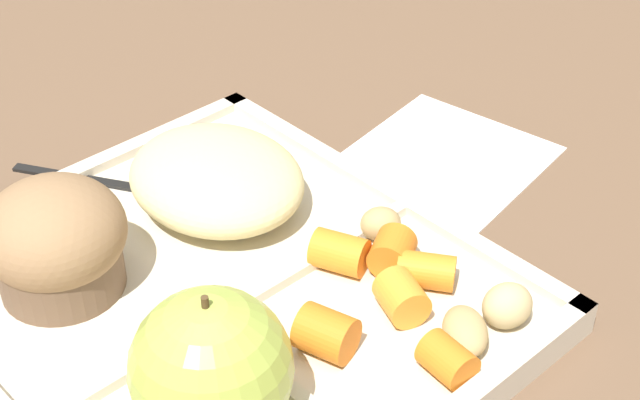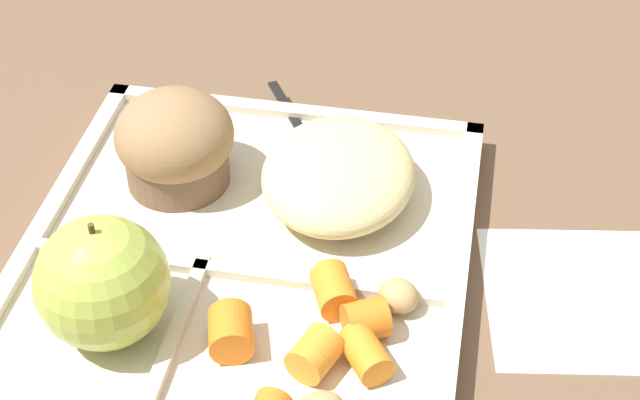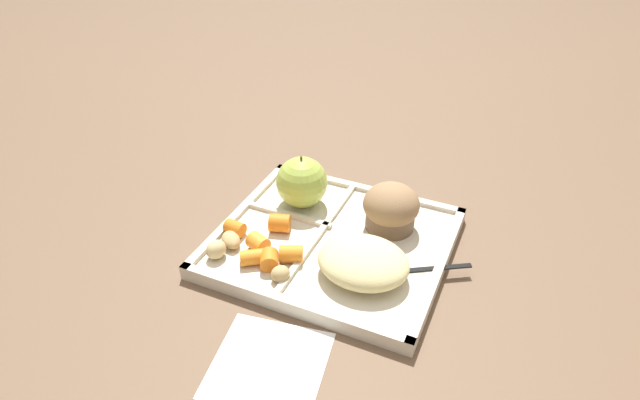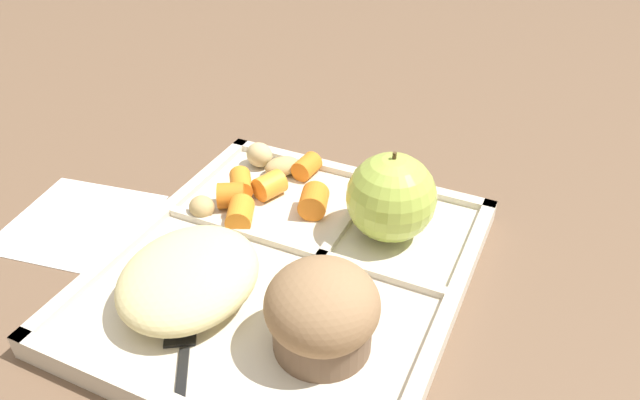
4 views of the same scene
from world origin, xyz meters
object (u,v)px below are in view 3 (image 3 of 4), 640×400
Objects in this scene: green_apple at (302,182)px; plastic_fork at (404,273)px; bran_muffin at (391,208)px; lunch_tray at (332,243)px.

green_apple is 0.22m from plastic_fork.
bran_muffin is 0.11m from plastic_fork.
plastic_fork is at bearing -25.24° from green_apple.
green_apple reaches higher than plastic_fork.
lunch_tray is at bearing -38.93° from green_apple.
lunch_tray is 3.93× the size of bran_muffin.
bran_muffin is at bearing 118.58° from plastic_fork.
bran_muffin is (0.07, 0.06, 0.04)m from lunch_tray.
bran_muffin reaches higher than lunch_tray.
green_apple reaches higher than lunch_tray.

